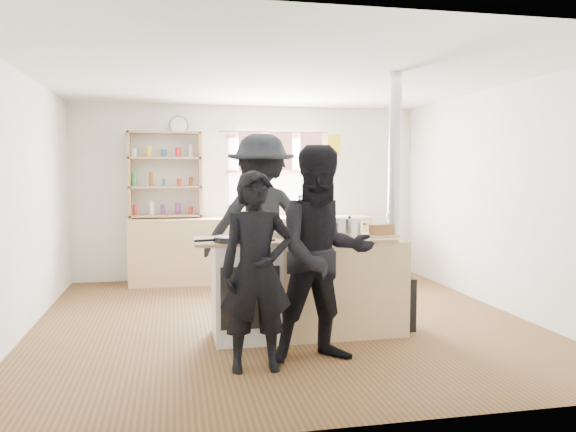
% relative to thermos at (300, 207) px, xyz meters
% --- Properties ---
extents(ground, '(5.00, 5.00, 0.01)m').
position_rel_thermos_xyz_m(ground, '(-0.69, -2.22, -1.05)').
color(ground, brown).
rests_on(ground, ground).
extents(back_counter, '(3.40, 0.55, 0.90)m').
position_rel_thermos_xyz_m(back_counter, '(-0.69, 0.00, -0.60)').
color(back_counter, tan).
rests_on(back_counter, ground).
extents(shelving_unit, '(1.00, 0.28, 1.20)m').
position_rel_thermos_xyz_m(shelving_unit, '(-1.89, 0.12, 0.47)').
color(shelving_unit, tan).
rests_on(shelving_unit, back_counter).
extents(thermos, '(0.10, 0.10, 0.29)m').
position_rel_thermos_xyz_m(thermos, '(0.00, 0.00, 0.00)').
color(thermos, silver).
rests_on(thermos, back_counter).
extents(cooking_island, '(1.97, 0.64, 0.93)m').
position_rel_thermos_xyz_m(cooking_island, '(-0.55, -2.77, -0.58)').
color(cooking_island, white).
rests_on(cooking_island, ground).
extents(skillet_greens, '(0.40, 0.40, 0.05)m').
position_rel_thermos_xyz_m(skillet_greens, '(-1.28, -2.95, -0.09)').
color(skillet_greens, black).
rests_on(skillet_greens, cooking_island).
extents(roast_tray, '(0.37, 0.32, 0.07)m').
position_rel_thermos_xyz_m(roast_tray, '(-0.68, -2.74, -0.07)').
color(roast_tray, silver).
rests_on(roast_tray, cooking_island).
extents(stockpot_stove, '(0.21, 0.21, 0.17)m').
position_rel_thermos_xyz_m(stockpot_stove, '(-0.99, -2.58, -0.04)').
color(stockpot_stove, silver).
rests_on(stockpot_stove, cooking_island).
extents(stockpot_counter, '(0.26, 0.26, 0.20)m').
position_rel_thermos_xyz_m(stockpot_counter, '(-0.13, -2.74, -0.03)').
color(stockpot_counter, '#B8B8BA').
rests_on(stockpot_counter, cooking_island).
extents(bread_board, '(0.32, 0.27, 0.12)m').
position_rel_thermos_xyz_m(bread_board, '(0.15, -2.86, -0.06)').
color(bread_board, tan).
rests_on(bread_board, cooking_island).
extents(flue_heater, '(0.35, 0.35, 2.50)m').
position_rel_thermos_xyz_m(flue_heater, '(0.32, -2.74, -0.40)').
color(flue_heater, black).
rests_on(flue_heater, ground).
extents(person_near_left, '(0.58, 0.39, 1.56)m').
position_rel_thermos_xyz_m(person_near_left, '(-1.17, -3.62, -0.27)').
color(person_near_left, black).
rests_on(person_near_left, ground).
extents(person_near_right, '(0.90, 0.72, 1.76)m').
position_rel_thermos_xyz_m(person_near_right, '(-0.61, -3.52, -0.16)').
color(person_near_right, black).
rests_on(person_near_right, ground).
extents(person_far, '(1.31, 0.81, 1.96)m').
position_rel_thermos_xyz_m(person_far, '(-0.84, -1.82, -0.07)').
color(person_far, black).
rests_on(person_far, ground).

